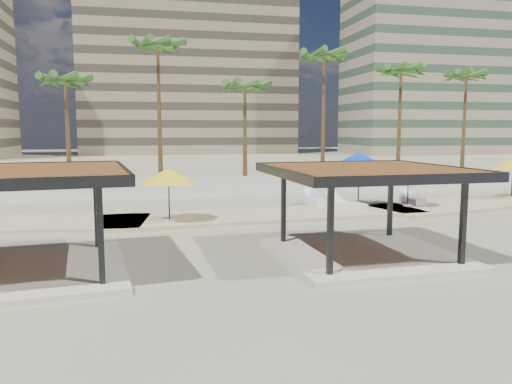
% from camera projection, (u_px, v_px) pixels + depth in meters
% --- Properties ---
extents(ground, '(200.00, 200.00, 0.00)m').
position_uv_depth(ground, '(262.00, 252.00, 17.82)').
color(ground, tan).
rests_on(ground, ground).
extents(promenade, '(44.45, 7.97, 0.24)m').
position_uv_depth(promenade, '(266.00, 213.00, 25.67)').
color(promenade, '#C6B284').
rests_on(promenade, ground).
extents(boundary_wall, '(56.00, 0.30, 1.20)m').
position_uv_depth(boundary_wall, '(208.00, 186.00, 33.25)').
color(boundary_wall, silver).
rests_on(boundary_wall, ground).
extents(building_mid, '(38.00, 16.00, 30.40)m').
position_uv_depth(building_mid, '(188.00, 76.00, 92.48)').
color(building_mid, '#847259').
rests_on(building_mid, ground).
extents(building_east, '(32.00, 15.00, 36.40)m').
position_uv_depth(building_east, '(438.00, 58.00, 89.87)').
color(building_east, gray).
rests_on(building_east, ground).
extents(pavilion_central, '(6.35, 6.35, 3.11)m').
position_uv_depth(pavilion_central, '(365.00, 203.00, 16.95)').
color(pavilion_central, beige).
rests_on(pavilion_central, ground).
extents(pavilion_west, '(7.00, 7.00, 3.20)m').
position_uv_depth(pavilion_west, '(17.00, 212.00, 14.77)').
color(pavilion_west, beige).
rests_on(pavilion_west, ground).
extents(umbrella_b, '(2.95, 2.95, 2.43)m').
position_uv_depth(umbrella_b, '(169.00, 176.00, 22.52)').
color(umbrella_b, beige).
rests_on(umbrella_b, promenade).
extents(umbrella_c, '(2.94, 2.94, 2.33)m').
position_uv_depth(umbrella_c, '(409.00, 170.00, 27.04)').
color(umbrella_c, beige).
rests_on(umbrella_c, promenade).
extents(umbrella_d, '(3.76, 3.76, 2.91)m').
position_uv_depth(umbrella_d, '(359.00, 159.00, 28.06)').
color(umbrella_d, beige).
rests_on(umbrella_d, promenade).
extents(lounger_b, '(0.87, 2.33, 0.87)m').
position_uv_depth(lounger_b, '(316.00, 201.00, 27.76)').
color(lounger_b, white).
rests_on(lounger_b, promenade).
extents(lounger_c, '(1.73, 2.32, 0.85)m').
position_uv_depth(lounger_c, '(346.00, 205.00, 26.26)').
color(lounger_c, white).
rests_on(lounger_c, promenade).
extents(lounger_d, '(0.71, 2.07, 0.78)m').
position_uv_depth(lounger_d, '(412.00, 200.00, 28.52)').
color(lounger_d, white).
rests_on(lounger_d, promenade).
extents(palm_c, '(3.00, 3.00, 8.35)m').
position_uv_depth(palm_c, '(65.00, 85.00, 32.54)').
color(palm_c, brown).
rests_on(palm_c, ground).
extents(palm_d, '(3.00, 3.00, 10.91)m').
position_uv_depth(palm_d, '(158.00, 52.00, 34.30)').
color(palm_d, brown).
rests_on(palm_d, ground).
extents(palm_e, '(3.00, 3.00, 8.20)m').
position_uv_depth(palm_e, '(245.00, 91.00, 35.41)').
color(palm_e, brown).
rests_on(palm_e, ground).
extents(palm_f, '(3.00, 3.00, 10.52)m').
position_uv_depth(palm_f, '(324.00, 62.00, 36.61)').
color(palm_f, brown).
rests_on(palm_f, ground).
extents(palm_g, '(3.00, 3.00, 9.58)m').
position_uv_depth(palm_g, '(401.00, 76.00, 37.61)').
color(palm_g, brown).
rests_on(palm_g, ground).
extents(palm_h, '(3.00, 3.00, 9.41)m').
position_uv_depth(palm_h, '(466.00, 80.00, 39.50)').
color(palm_h, brown).
rests_on(palm_h, ground).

